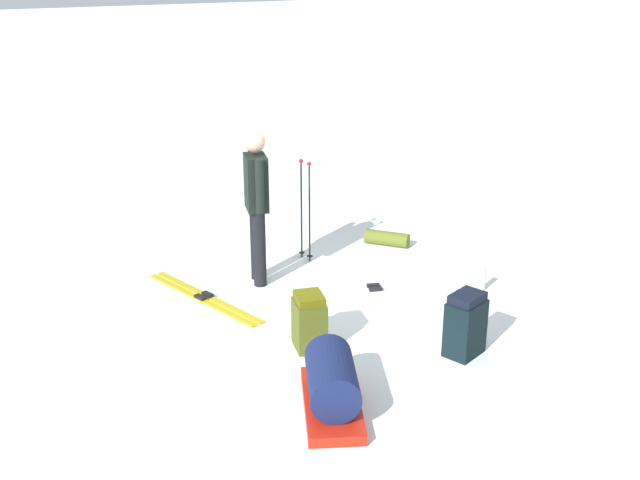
{
  "coord_description": "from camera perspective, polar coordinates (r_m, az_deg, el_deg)",
  "views": [
    {
      "loc": [
        -6.87,
        2.96,
        3.58
      ],
      "look_at": [
        0.0,
        0.0,
        0.7
      ],
      "focal_mm": 44.03,
      "sensor_mm": 36.0,
      "label": 1
    }
  ],
  "objects": [
    {
      "name": "backpack_bright",
      "position": [
        7.3,
        10.52,
        -6.08
      ],
      "size": [
        0.38,
        0.43,
        0.61
      ],
      "color": "black",
      "rests_on": "ground_plane"
    },
    {
      "name": "sleeping_mat_rolled",
      "position": [
        9.8,
        4.88,
        0.12
      ],
      "size": [
        0.51,
        0.52,
        0.18
      ],
      "primitive_type": "cylinder",
      "rotation": [
        0.0,
        1.57,
        0.8
      ],
      "color": "#566321",
      "rests_on": "ground_plane"
    },
    {
      "name": "thermos_bottle",
      "position": [
        8.7,
        11.73,
        -2.78
      ],
      "size": [
        0.07,
        0.07,
        0.26
      ],
      "primitive_type": "cylinder",
      "color": "#B5BAC6",
      "rests_on": "ground_plane"
    },
    {
      "name": "ski_pair_far",
      "position": [
        8.45,
        -8.43,
        -4.17
      ],
      "size": [
        1.7,
        0.82,
        0.05
      ],
      "color": "gold",
      "rests_on": "ground_plane"
    },
    {
      "name": "ski_pair_near",
      "position": [
        8.58,
        3.98,
        -3.58
      ],
      "size": [
        0.56,
        1.86,
        0.05
      ],
      "color": "silver",
      "rests_on": "ground_plane"
    },
    {
      "name": "gear_sled",
      "position": [
        6.42,
        0.87,
        -10.47
      ],
      "size": [
        1.15,
        0.77,
        0.49
      ],
      "color": "red",
      "rests_on": "ground_plane"
    },
    {
      "name": "skier_standing",
      "position": [
        8.46,
        -4.63,
        2.91
      ],
      "size": [
        0.56,
        0.28,
        1.7
      ],
      "color": "black",
      "rests_on": "ground_plane"
    },
    {
      "name": "backpack_large_dark",
      "position": [
        7.3,
        -0.77,
        -5.96
      ],
      "size": [
        0.36,
        0.32,
        0.54
      ],
      "color": "#4C5419",
      "rests_on": "ground_plane"
    },
    {
      "name": "ski_poles_planted_near",
      "position": [
        9.14,
        -1.07,
        2.56
      ],
      "size": [
        0.21,
        0.11,
        1.22
      ],
      "color": "black",
      "rests_on": "ground_plane"
    },
    {
      "name": "ground_plane",
      "position": [
        8.29,
        0.0,
        -4.52
      ],
      "size": [
        80.0,
        80.0,
        0.0
      ],
      "primitive_type": "plane",
      "color": "white"
    }
  ]
}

